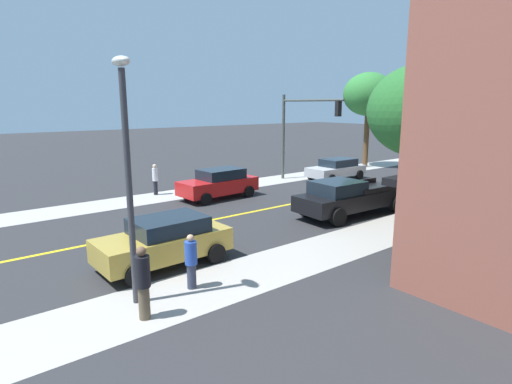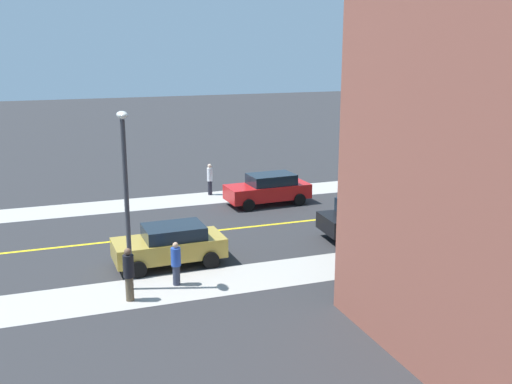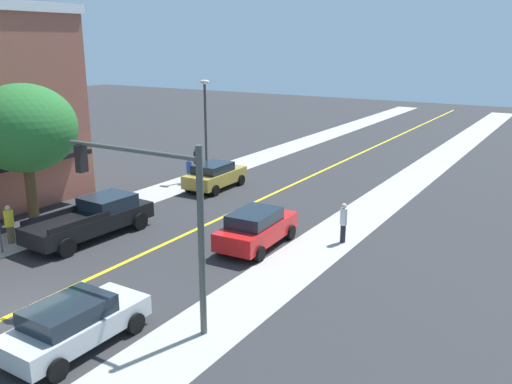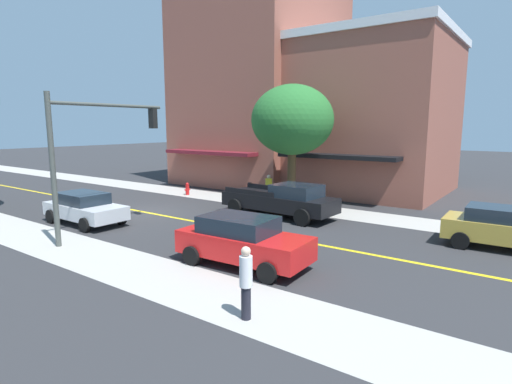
{
  "view_description": "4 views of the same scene",
  "coord_description": "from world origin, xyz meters",
  "px_view_note": "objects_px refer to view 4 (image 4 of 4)",
  "views": [
    {
      "loc": [
        -15.28,
        21.49,
        5.09
      ],
      "look_at": [
        -0.6,
        9.8,
        1.11
      ],
      "focal_mm": 29.08,
      "sensor_mm": 36.0,
      "label": 1
    },
    {
      "loc": [
        -25.35,
        20.23,
        8.37
      ],
      "look_at": [
        2.02,
        10.37,
        1.12
      ],
      "focal_mm": 42.3,
      "sensor_mm": 36.0,
      "label": 2
    },
    {
      "loc": [
        14.94,
        -9.43,
        8.48
      ],
      "look_at": [
        2.06,
        11.49,
        1.64
      ],
      "focal_mm": 38.11,
      "sensor_mm": 36.0,
      "label": 3
    },
    {
      "loc": [
        13.68,
        16.99,
        4.51
      ],
      "look_at": [
        0.48,
        7.47,
        1.86
      ],
      "focal_mm": 28.67,
      "sensor_mm": 36.0,
      "label": 4
    }
  ],
  "objects_px": {
    "street_tree_right_corner": "(292,120)",
    "pedestrian_white_shirt": "(246,280)",
    "parking_meter": "(250,190)",
    "black_pickup_truck": "(282,200)",
    "traffic_light_mast": "(93,141)",
    "red_sedan_right_curb": "(243,240)",
    "silver_sedan_right_curb": "(84,207)",
    "small_dog": "(282,201)",
    "pedestrian_yellow_shirt": "(269,189)",
    "gold_sedan_left_curb": "(505,227)",
    "fire_hydrant": "(187,189)"
  },
  "relations": [
    {
      "from": "street_tree_right_corner",
      "to": "gold_sedan_left_curb",
      "type": "xyz_separation_m",
      "value": [
        2.45,
        10.62,
        -3.99
      ]
    },
    {
      "from": "gold_sedan_left_curb",
      "to": "small_dog",
      "type": "relative_size",
      "value": 7.11
    },
    {
      "from": "traffic_light_mast",
      "to": "black_pickup_truck",
      "type": "xyz_separation_m",
      "value": [
        -7.52,
        4.14,
        -3.03
      ]
    },
    {
      "from": "red_sedan_right_curb",
      "to": "gold_sedan_left_curb",
      "type": "distance_m",
      "value": 9.78
    },
    {
      "from": "street_tree_right_corner",
      "to": "gold_sedan_left_curb",
      "type": "bearing_deg",
      "value": 77.03
    },
    {
      "from": "traffic_light_mast",
      "to": "parking_meter",
      "type": "bearing_deg",
      "value": -4.86
    },
    {
      "from": "traffic_light_mast",
      "to": "silver_sedan_right_curb",
      "type": "height_order",
      "value": "traffic_light_mast"
    },
    {
      "from": "traffic_light_mast",
      "to": "red_sedan_right_curb",
      "type": "relative_size",
      "value": 1.28
    },
    {
      "from": "pedestrian_white_shirt",
      "to": "small_dog",
      "type": "xyz_separation_m",
      "value": [
        -12.02,
        -6.57,
        -0.64
      ]
    },
    {
      "from": "parking_meter",
      "to": "silver_sedan_right_curb",
      "type": "relative_size",
      "value": 0.29
    },
    {
      "from": "red_sedan_right_curb",
      "to": "black_pickup_truck",
      "type": "xyz_separation_m",
      "value": [
        -6.82,
        -2.8,
        0.03
      ]
    },
    {
      "from": "street_tree_right_corner",
      "to": "pedestrian_yellow_shirt",
      "type": "relative_size",
      "value": 3.95
    },
    {
      "from": "parking_meter",
      "to": "black_pickup_truck",
      "type": "relative_size",
      "value": 0.21
    },
    {
      "from": "silver_sedan_right_curb",
      "to": "gold_sedan_left_curb",
      "type": "distance_m",
      "value": 17.61
    },
    {
      "from": "pedestrian_white_shirt",
      "to": "pedestrian_yellow_shirt",
      "type": "xyz_separation_m",
      "value": [
        -12.25,
        -7.64,
        -0.06
      ]
    },
    {
      "from": "fire_hydrant",
      "to": "red_sedan_right_curb",
      "type": "height_order",
      "value": "red_sedan_right_curb"
    },
    {
      "from": "gold_sedan_left_curb",
      "to": "black_pickup_truck",
      "type": "height_order",
      "value": "black_pickup_truck"
    },
    {
      "from": "gold_sedan_left_curb",
      "to": "small_dog",
      "type": "bearing_deg",
      "value": 168.26
    },
    {
      "from": "black_pickup_truck",
      "to": "street_tree_right_corner",
      "type": "bearing_deg",
      "value": 114.18
    },
    {
      "from": "fire_hydrant",
      "to": "black_pickup_truck",
      "type": "distance_m",
      "value": 8.81
    },
    {
      "from": "street_tree_right_corner",
      "to": "black_pickup_truck",
      "type": "height_order",
      "value": "street_tree_right_corner"
    },
    {
      "from": "gold_sedan_left_curb",
      "to": "traffic_light_mast",
      "type": "bearing_deg",
      "value": -151.86
    },
    {
      "from": "pedestrian_yellow_shirt",
      "to": "street_tree_right_corner",
      "type": "bearing_deg",
      "value": 28.98
    },
    {
      "from": "pedestrian_yellow_shirt",
      "to": "small_dog",
      "type": "bearing_deg",
      "value": 7.94
    },
    {
      "from": "small_dog",
      "to": "silver_sedan_right_curb",
      "type": "bearing_deg",
      "value": -87.52
    },
    {
      "from": "red_sedan_right_curb",
      "to": "gold_sedan_left_curb",
      "type": "bearing_deg",
      "value": 43.41
    },
    {
      "from": "traffic_light_mast",
      "to": "small_dog",
      "type": "relative_size",
      "value": 9.6
    },
    {
      "from": "fire_hydrant",
      "to": "small_dog",
      "type": "bearing_deg",
      "value": 92.34
    },
    {
      "from": "pedestrian_white_shirt",
      "to": "black_pickup_truck",
      "type": "bearing_deg",
      "value": 44.83
    },
    {
      "from": "red_sedan_right_curb",
      "to": "silver_sedan_right_curb",
      "type": "xyz_separation_m",
      "value": [
        -0.26,
        -9.48,
        -0.07
      ]
    },
    {
      "from": "traffic_light_mast",
      "to": "black_pickup_truck",
      "type": "distance_m",
      "value": 9.1
    },
    {
      "from": "red_sedan_right_curb",
      "to": "gold_sedan_left_curb",
      "type": "xyz_separation_m",
      "value": [
        -7.06,
        6.76,
        -0.02
      ]
    },
    {
      "from": "silver_sedan_right_curb",
      "to": "gold_sedan_left_curb",
      "type": "bearing_deg",
      "value": 23.26
    },
    {
      "from": "silver_sedan_right_curb",
      "to": "street_tree_right_corner",
      "type": "bearing_deg",
      "value": 59.24
    },
    {
      "from": "pedestrian_white_shirt",
      "to": "traffic_light_mast",
      "type": "bearing_deg",
      "value": 93.31
    },
    {
      "from": "street_tree_right_corner",
      "to": "pedestrian_white_shirt",
      "type": "relative_size",
      "value": 3.81
    },
    {
      "from": "pedestrian_white_shirt",
      "to": "small_dog",
      "type": "height_order",
      "value": "pedestrian_white_shirt"
    },
    {
      "from": "fire_hydrant",
      "to": "traffic_light_mast",
      "type": "distance_m",
      "value": 11.03
    },
    {
      "from": "traffic_light_mast",
      "to": "gold_sedan_left_curb",
      "type": "height_order",
      "value": "traffic_light_mast"
    },
    {
      "from": "small_dog",
      "to": "pedestrian_yellow_shirt",
      "type": "bearing_deg",
      "value": -158.77
    },
    {
      "from": "street_tree_right_corner",
      "to": "small_dog",
      "type": "height_order",
      "value": "street_tree_right_corner"
    },
    {
      "from": "black_pickup_truck",
      "to": "parking_meter",
      "type": "bearing_deg",
      "value": 154.22
    },
    {
      "from": "black_pickup_truck",
      "to": "red_sedan_right_curb",
      "type": "bearing_deg",
      "value": -64.99
    },
    {
      "from": "traffic_light_mast",
      "to": "pedestrian_white_shirt",
      "type": "relative_size",
      "value": 3.23
    },
    {
      "from": "red_sedan_right_curb",
      "to": "pedestrian_white_shirt",
      "type": "height_order",
      "value": "pedestrian_white_shirt"
    },
    {
      "from": "parking_meter",
      "to": "red_sedan_right_curb",
      "type": "xyz_separation_m",
      "value": [
        8.64,
        6.15,
        -0.0
      ]
    },
    {
      "from": "gold_sedan_left_curb",
      "to": "silver_sedan_right_curb",
      "type": "bearing_deg",
      "value": -158.66
    },
    {
      "from": "traffic_light_mast",
      "to": "small_dog",
      "type": "distance_m",
      "value": 10.76
    },
    {
      "from": "pedestrian_white_shirt",
      "to": "pedestrian_yellow_shirt",
      "type": "height_order",
      "value": "pedestrian_white_shirt"
    },
    {
      "from": "street_tree_right_corner",
      "to": "gold_sedan_left_curb",
      "type": "height_order",
      "value": "street_tree_right_corner"
    }
  ]
}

